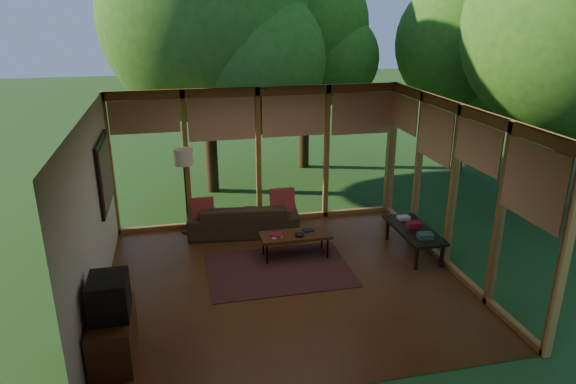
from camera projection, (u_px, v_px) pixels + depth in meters
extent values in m
plane|color=brown|center=(286.00, 281.00, 8.12)|extent=(5.50, 5.50, 0.00)
plane|color=white|center=(286.00, 112.00, 7.20)|extent=(5.50, 5.50, 0.00)
cube|color=beige|center=(92.00, 217.00, 7.10)|extent=(0.04, 5.00, 2.70)
cube|color=beige|center=(337.00, 284.00, 5.36)|extent=(5.50, 0.04, 2.70)
cube|color=#9D6930|center=(259.00, 157.00, 9.96)|extent=(5.50, 0.12, 2.70)
cube|color=#9D6930|center=(453.00, 188.00, 8.22)|extent=(0.12, 5.00, 2.70)
plane|color=#21481B|center=(469.00, 138.00, 17.11)|extent=(40.00, 40.00, 0.00)
cylinder|color=#332212|center=(208.00, 84.00, 11.37)|extent=(0.28, 0.28, 4.98)
sphere|color=#205012|center=(204.00, 18.00, 10.90)|extent=(4.47, 4.47, 4.47)
cylinder|color=#332212|center=(304.00, 78.00, 13.29)|extent=(0.28, 0.28, 4.73)
sphere|color=#205012|center=(304.00, 25.00, 12.84)|extent=(3.24, 3.24, 3.24)
cylinder|color=#332212|center=(565.00, 100.00, 9.82)|extent=(0.28, 0.28, 4.82)
cylinder|color=#332212|center=(457.00, 91.00, 12.92)|extent=(0.28, 0.28, 4.20)
sphere|color=#205012|center=(462.00, 43.00, 12.52)|extent=(3.25, 3.25, 3.25)
cube|color=maroon|center=(279.00, 270.00, 8.47)|extent=(2.33, 1.65, 0.01)
imported|color=#392D1C|center=(243.00, 218.00, 9.77)|extent=(2.15, 1.03, 0.61)
cube|color=maroon|center=(203.00, 209.00, 9.48)|extent=(0.40, 0.21, 0.42)
cube|color=maroon|center=(282.00, 201.00, 9.77)|extent=(0.46, 0.25, 0.48)
cube|color=beige|center=(276.00, 236.00, 8.66)|extent=(0.21, 0.18, 0.03)
cube|color=maroon|center=(276.00, 235.00, 8.65)|extent=(0.22, 0.19, 0.03)
cube|color=black|center=(308.00, 230.00, 8.91)|extent=(0.20, 0.16, 0.03)
ellipsoid|color=black|center=(300.00, 234.00, 8.69)|extent=(0.16, 0.16, 0.07)
cube|color=#522A16|center=(113.00, 336.00, 6.26)|extent=(0.50, 1.00, 0.60)
cube|color=black|center=(109.00, 297.00, 6.08)|extent=(0.45, 0.55, 0.50)
cube|color=#2E5047|center=(425.00, 236.00, 8.54)|extent=(0.26, 0.21, 0.09)
cube|color=maroon|center=(413.00, 225.00, 8.95)|extent=(0.25, 0.20, 0.10)
cube|color=beige|center=(404.00, 218.00, 9.33)|extent=(0.22, 0.16, 0.06)
cylinder|color=black|center=(189.00, 230.00, 9.93)|extent=(0.26, 0.26, 0.03)
cylinder|color=black|center=(186.00, 193.00, 9.67)|extent=(0.03, 0.03, 1.52)
cylinder|color=beige|center=(183.00, 157.00, 9.43)|extent=(0.36, 0.36, 0.30)
cube|color=#522A16|center=(295.00, 235.00, 8.79)|extent=(1.20, 0.50, 0.05)
cylinder|color=black|center=(267.00, 254.00, 8.59)|extent=(0.03, 0.03, 0.38)
cylinder|color=black|center=(328.00, 248.00, 8.81)|extent=(0.03, 0.03, 0.38)
cylinder|color=black|center=(263.00, 245.00, 8.92)|extent=(0.03, 0.03, 0.38)
cylinder|color=black|center=(322.00, 239.00, 9.14)|extent=(0.03, 0.03, 0.38)
cube|color=black|center=(414.00, 230.00, 8.93)|extent=(0.60, 1.40, 0.05)
cube|color=black|center=(416.00, 259.00, 8.41)|extent=(0.05, 0.05, 0.40)
cube|color=black|center=(442.00, 256.00, 8.51)|extent=(0.05, 0.05, 0.40)
cube|color=black|center=(387.00, 230.00, 9.51)|extent=(0.05, 0.05, 0.40)
cube|color=black|center=(410.00, 227.00, 9.61)|extent=(0.05, 0.05, 0.40)
cube|color=black|center=(104.00, 173.00, 8.32)|extent=(0.05, 1.35, 1.15)
cube|color=#197173|center=(106.00, 173.00, 8.33)|extent=(0.02, 1.20, 1.00)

